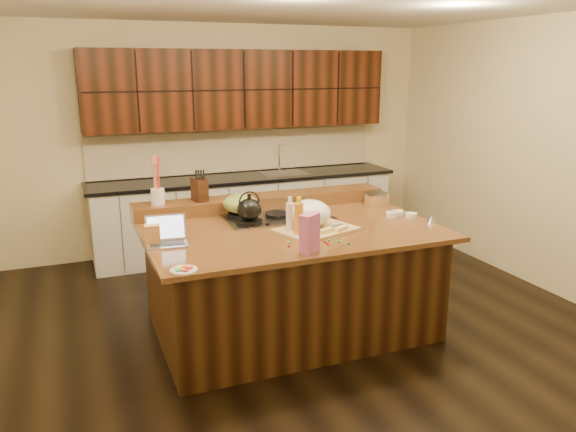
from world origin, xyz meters
name	(u,v)px	position (x,y,z in m)	size (l,w,h in m)	color
room	(290,176)	(0.00, 0.00, 1.35)	(5.52, 5.02, 2.72)	black
island	(290,278)	(0.00, 0.00, 0.46)	(2.40, 1.60, 0.92)	black
back_ledge	(262,202)	(0.00, 0.70, 0.98)	(2.40, 0.30, 0.12)	black
cooktop	(277,216)	(0.00, 0.30, 0.94)	(0.92, 0.52, 0.05)	gray
back_counter	(244,172)	(0.30, 2.23, 0.98)	(3.70, 0.66, 2.40)	silver
kettle	(249,209)	(-0.30, 0.17, 1.06)	(0.20, 0.20, 0.18)	black
green_bowl	(240,204)	(-0.30, 0.43, 1.05)	(0.30, 0.30, 0.17)	olive
laptop	(167,236)	(-1.04, -0.08, 0.98)	(0.32, 0.27, 0.21)	#B7B7BC
oil_bottle	(299,220)	(-0.04, -0.29, 1.06)	(0.07, 0.07, 0.27)	orange
vinegar_bottle	(290,218)	(-0.07, -0.18, 1.04)	(0.06, 0.06, 0.25)	silver
wooden_tray	(311,217)	(0.13, -0.14, 1.03)	(0.71, 0.61, 0.24)	tan
ramekin_a	(411,215)	(1.09, -0.14, 0.94)	(0.10, 0.10, 0.04)	white
ramekin_b	(398,213)	(1.03, -0.03, 0.94)	(0.10, 0.10, 0.04)	white
ramekin_c	(391,214)	(0.95, -0.04, 0.94)	(0.10, 0.10, 0.04)	white
strainer_bowl	(377,199)	(1.08, 0.43, 0.97)	(0.24, 0.24, 0.09)	#996B3F
kitchen_timer	(431,220)	(1.14, -0.36, 0.96)	(0.08, 0.08, 0.07)	silver
pink_bag	(310,233)	(-0.12, -0.66, 1.06)	(0.15, 0.08, 0.28)	#BA578B
candy_plate	(184,270)	(-1.04, -0.71, 0.93)	(0.18, 0.18, 0.01)	white
package_box	(152,235)	(-1.14, -0.08, 1.00)	(0.11, 0.08, 0.16)	#D5934B
utensil_crock	(158,197)	(-0.97, 0.70, 1.11)	(0.12, 0.12, 0.14)	white
knife_block	(200,190)	(-0.60, 0.70, 1.14)	(0.10, 0.17, 0.21)	black
gumdrop_0	(303,243)	(-0.09, -0.48, 0.93)	(0.02, 0.02, 0.02)	red
gumdrop_1	(349,243)	(0.22, -0.61, 0.93)	(0.02, 0.02, 0.02)	#198C26
gumdrop_2	(323,239)	(0.09, -0.44, 0.93)	(0.02, 0.02, 0.02)	red
gumdrop_3	(306,239)	(-0.03, -0.40, 0.93)	(0.02, 0.02, 0.02)	#198C26
gumdrop_4	(325,242)	(0.08, -0.51, 0.93)	(0.02, 0.02, 0.02)	red
gumdrop_5	(339,241)	(0.18, -0.54, 0.93)	(0.02, 0.02, 0.02)	#198C26
gumdrop_6	(289,246)	(-0.21, -0.50, 0.93)	(0.02, 0.02, 0.02)	red
gumdrop_7	(290,243)	(-0.18, -0.43, 0.93)	(0.02, 0.02, 0.02)	#198C26
gumdrop_8	(320,239)	(0.08, -0.43, 0.93)	(0.02, 0.02, 0.02)	red
gumdrop_9	(319,245)	(0.00, -0.56, 0.93)	(0.02, 0.02, 0.02)	#198C26
gumdrop_10	(328,244)	(0.08, -0.56, 0.93)	(0.02, 0.02, 0.02)	red
gumdrop_11	(329,240)	(0.12, -0.49, 0.93)	(0.02, 0.02, 0.02)	#198C26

